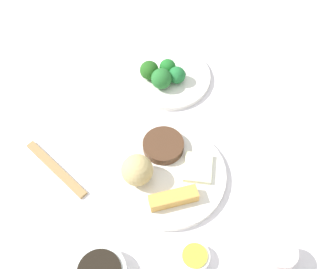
{
  "coord_description": "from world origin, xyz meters",
  "views": [
    {
      "loc": [
        0.21,
        -0.4,
        0.87
      ],
      "look_at": [
        -0.04,
        0.08,
        0.06
      ],
      "focal_mm": 43.23,
      "sensor_mm": 36.0,
      "label": 1
    }
  ],
  "objects": [
    {
      "name": "rice_scoop",
      "position": [
        -0.05,
        -0.04,
        0.07
      ],
      "size": [
        0.07,
        0.07,
        0.07
      ],
      "primitive_type": "sphere",
      "color": "tan",
      "rests_on": "main_plate"
    },
    {
      "name": "sauce_ramekin_hot_mustard",
      "position": [
        0.14,
        -0.15,
        0.03
      ],
      "size": [
        0.06,
        0.06,
        0.02
      ],
      "primitive_type": "cylinder",
      "color": "white",
      "rests_on": "tabletop"
    },
    {
      "name": "broccoli_floret_1",
      "position": [
        -0.13,
        0.23,
        0.06
      ],
      "size": [
        0.06,
        0.06,
        0.06
      ],
      "primitive_type": "sphere",
      "color": "#256C2C",
      "rests_on": "broccoli_plate"
    },
    {
      "name": "crab_rangoon_wonton",
      "position": [
        0.06,
        0.04,
        0.04
      ],
      "size": [
        0.09,
        0.09,
        0.01
      ],
      "primitive_type": "cube",
      "rotation": [
        0.0,
        0.0,
        0.35
      ],
      "color": "beige",
      "rests_on": "main_plate"
    },
    {
      "name": "broccoli_floret_3",
      "position": [
        -0.1,
        0.27,
        0.06
      ],
      "size": [
        0.05,
        0.05,
        0.05
      ],
      "primitive_type": "sphere",
      "color": "#217135",
      "rests_on": "broccoli_plate"
    },
    {
      "name": "broccoli_floret_0",
      "position": [
        -0.14,
        0.28,
        0.06
      ],
      "size": [
        0.04,
        0.04,
        0.04
      ],
      "primitive_type": "sphere",
      "color": "#1F6D26",
      "rests_on": "broccoli_plate"
    },
    {
      "name": "chopsticks_pair",
      "position": [
        -0.24,
        -0.1,
        0.02
      ],
      "size": [
        0.2,
        0.08,
        0.01
      ],
      "primitive_type": "cube",
      "rotation": [
        0.0,
        0.0,
        2.86
      ],
      "color": "#9E7B4A",
      "rests_on": "tabletop"
    },
    {
      "name": "teacup",
      "position": [
        0.3,
        -0.07,
        0.05
      ],
      "size": [
        0.06,
        0.06,
        0.05
      ],
      "primitive_type": "cylinder",
      "color": "white",
      "rests_on": "tabletop"
    },
    {
      "name": "tabletop",
      "position": [
        0.0,
        0.0,
        0.01
      ],
      "size": [
        2.2,
        2.2,
        0.02
      ],
      "primitive_type": "cube",
      "color": "white",
      "rests_on": "ground"
    },
    {
      "name": "stir_fry_heap",
      "position": [
        -0.04,
        0.06,
        0.05
      ],
      "size": [
        0.1,
        0.1,
        0.02
      ],
      "primitive_type": "cylinder",
      "color": "#4C2F1E",
      "rests_on": "main_plate"
    },
    {
      "name": "sauce_ramekin_hot_mustard_liquid",
      "position": [
        0.14,
        -0.15,
        0.04
      ],
      "size": [
        0.05,
        0.05,
        0.0
      ],
      "primitive_type": "cylinder",
      "color": "gold",
      "rests_on": "sauce_ramekin_hot_mustard"
    },
    {
      "name": "broccoli_floret_2",
      "position": [
        -0.18,
        0.25,
        0.06
      ],
      "size": [
        0.05,
        0.05,
        0.05
      ],
      "primitive_type": "sphere",
      "color": "#235B1B",
      "rests_on": "broccoli_plate"
    },
    {
      "name": "broccoli_plate",
      "position": [
        -0.13,
        0.28,
        0.03
      ],
      "size": [
        0.23,
        0.23,
        0.01
      ],
      "primitive_type": "cylinder",
      "color": "white",
      "rests_on": "tabletop"
    },
    {
      "name": "spring_roll",
      "position": [
        0.05,
        -0.06,
        0.05
      ],
      "size": [
        0.1,
        0.1,
        0.03
      ],
      "primitive_type": "cube",
      "rotation": [
        0.0,
        0.0,
        0.73
      ],
      "color": "gold",
      "rests_on": "main_plate"
    },
    {
      "name": "main_plate",
      "position": [
        0.01,
        0.0,
        0.03
      ],
      "size": [
        0.27,
        0.27,
        0.02
      ],
      "primitive_type": "cylinder",
      "color": "white",
      "rests_on": "tabletop"
    }
  ]
}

